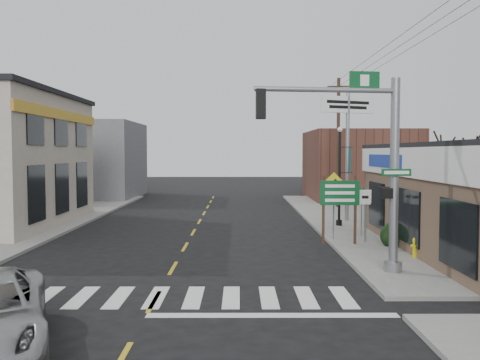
{
  "coord_description": "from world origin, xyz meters",
  "views": [
    {
      "loc": [
        2.2,
        -13.69,
        3.88
      ],
      "look_at": [
        2.25,
        6.94,
        2.8
      ],
      "focal_mm": 40.0,
      "sensor_mm": 36.0,
      "label": 1
    }
  ],
  "objects_px": {
    "dance_center_sign": "(348,124)",
    "utility_pole_far": "(338,141)",
    "bare_tree": "(458,142)",
    "traffic_signal_pole": "(371,154)",
    "guide_sign": "(340,200)",
    "lamp_post": "(341,168)",
    "fire_hydrant": "(416,246)"
  },
  "relations": [
    {
      "from": "traffic_signal_pole",
      "to": "guide_sign",
      "type": "height_order",
      "value": "traffic_signal_pole"
    },
    {
      "from": "dance_center_sign",
      "to": "utility_pole_far",
      "type": "bearing_deg",
      "value": 60.8
    },
    {
      "from": "guide_sign",
      "to": "dance_center_sign",
      "type": "relative_size",
      "value": 0.4
    },
    {
      "from": "fire_hydrant",
      "to": "lamp_post",
      "type": "xyz_separation_m",
      "value": [
        -1.11,
        8.33,
        2.52
      ]
    },
    {
      "from": "bare_tree",
      "to": "utility_pole_far",
      "type": "distance_m",
      "value": 17.22
    },
    {
      "from": "dance_center_sign",
      "to": "bare_tree",
      "type": "bearing_deg",
      "value": -101.26
    },
    {
      "from": "guide_sign",
      "to": "bare_tree",
      "type": "height_order",
      "value": "bare_tree"
    },
    {
      "from": "dance_center_sign",
      "to": "bare_tree",
      "type": "distance_m",
      "value": 10.15
    },
    {
      "from": "traffic_signal_pole",
      "to": "bare_tree",
      "type": "relative_size",
      "value": 1.19
    },
    {
      "from": "traffic_signal_pole",
      "to": "dance_center_sign",
      "type": "height_order",
      "value": "dance_center_sign"
    },
    {
      "from": "utility_pole_far",
      "to": "guide_sign",
      "type": "bearing_deg",
      "value": -96.68
    },
    {
      "from": "traffic_signal_pole",
      "to": "dance_center_sign",
      "type": "xyz_separation_m",
      "value": [
        1.82,
        12.53,
        1.6
      ]
    },
    {
      "from": "lamp_post",
      "to": "utility_pole_far",
      "type": "relative_size",
      "value": 0.57
    },
    {
      "from": "traffic_signal_pole",
      "to": "fire_hydrant",
      "type": "distance_m",
      "value": 4.53
    },
    {
      "from": "fire_hydrant",
      "to": "utility_pole_far",
      "type": "xyz_separation_m",
      "value": [
        0.48,
        17.62,
        4.1
      ]
    },
    {
      "from": "dance_center_sign",
      "to": "utility_pole_far",
      "type": "relative_size",
      "value": 0.81
    },
    {
      "from": "lamp_post",
      "to": "dance_center_sign",
      "type": "distance_m",
      "value": 3.2
    },
    {
      "from": "traffic_signal_pole",
      "to": "fire_hydrant",
      "type": "relative_size",
      "value": 8.54
    },
    {
      "from": "bare_tree",
      "to": "traffic_signal_pole",
      "type": "bearing_deg",
      "value": -145.09
    },
    {
      "from": "dance_center_sign",
      "to": "utility_pole_far",
      "type": "height_order",
      "value": "utility_pole_far"
    },
    {
      "from": "guide_sign",
      "to": "fire_hydrant",
      "type": "height_order",
      "value": "guide_sign"
    },
    {
      "from": "guide_sign",
      "to": "lamp_post",
      "type": "height_order",
      "value": "lamp_post"
    },
    {
      "from": "guide_sign",
      "to": "fire_hydrant",
      "type": "bearing_deg",
      "value": -51.55
    },
    {
      "from": "traffic_signal_pole",
      "to": "bare_tree",
      "type": "height_order",
      "value": "traffic_signal_pole"
    },
    {
      "from": "traffic_signal_pole",
      "to": "bare_tree",
      "type": "distance_m",
      "value": 4.65
    },
    {
      "from": "traffic_signal_pole",
      "to": "dance_center_sign",
      "type": "bearing_deg",
      "value": 74.14
    },
    {
      "from": "bare_tree",
      "to": "lamp_post",
      "type": "bearing_deg",
      "value": 109.02
    },
    {
      "from": "utility_pole_far",
      "to": "traffic_signal_pole",
      "type": "bearing_deg",
      "value": -94.09
    },
    {
      "from": "utility_pole_far",
      "to": "fire_hydrant",
      "type": "bearing_deg",
      "value": -88.0
    },
    {
      "from": "traffic_signal_pole",
      "to": "utility_pole_far",
      "type": "bearing_deg",
      "value": 74.73
    },
    {
      "from": "traffic_signal_pole",
      "to": "bare_tree",
      "type": "bearing_deg",
      "value": 27.29
    },
    {
      "from": "fire_hydrant",
      "to": "utility_pole_far",
      "type": "relative_size",
      "value": 0.08
    }
  ]
}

